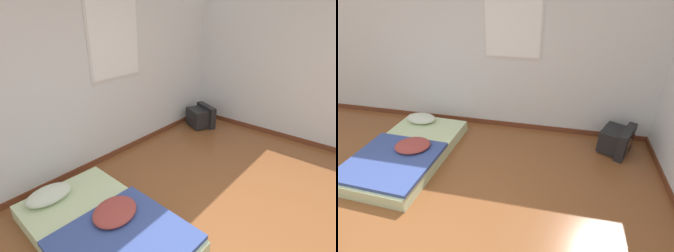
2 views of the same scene
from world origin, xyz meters
The scene contains 3 objects.
wall_back centered at (0.01, 2.63, 1.29)m, with size 8.27×0.08×2.60m.
mattress_bed centered at (-0.74, 1.33, 0.12)m, with size 1.22×2.00×0.32m.
crt_tv centered at (2.38, 2.20, 0.21)m, with size 0.59×0.64×0.43m.
Camera 1 is at (-1.88, -0.55, 2.22)m, focal length 28.00 mm.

